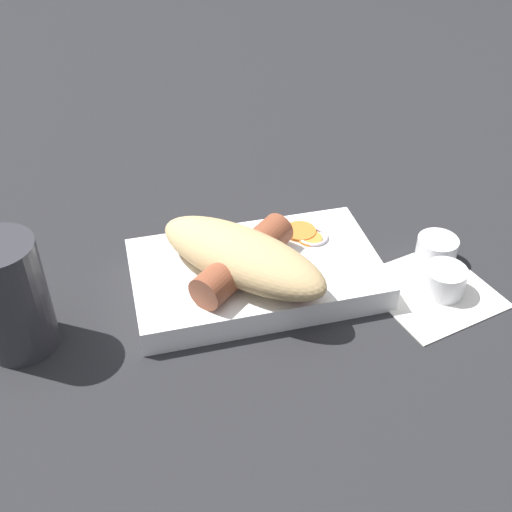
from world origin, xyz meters
The scene contains 9 objects.
ground_plane centered at (0.00, 0.00, 0.00)m, with size 3.00×3.00×0.00m, color #232326.
food_tray centered at (0.00, 0.00, 0.01)m, with size 0.26×0.15×0.03m.
bread_roll centered at (0.02, 0.01, 0.05)m, with size 0.18×0.19×0.05m.
sausage centered at (0.02, 0.01, 0.05)m, with size 0.12×0.14×0.04m.
pickled_veggies centered at (-0.07, -0.03, 0.03)m, with size 0.05×0.05×0.00m.
napkin centered at (-0.18, 0.06, 0.00)m, with size 0.14×0.14×0.00m.
condiment_cup_near centered at (-0.19, 0.06, 0.01)m, with size 0.05×0.05×0.03m.
condiment_cup_far centered at (-0.20, 0.01, 0.01)m, with size 0.05×0.05×0.03m.
drink_glass centered at (0.24, 0.03, 0.06)m, with size 0.07×0.07×0.12m.
Camera 1 is at (0.13, 0.51, 0.45)m, focal length 45.00 mm.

